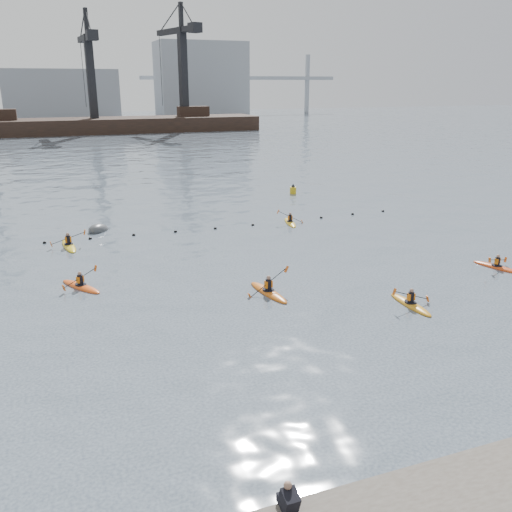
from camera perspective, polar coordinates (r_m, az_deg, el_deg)
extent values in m
plane|color=#333B4A|center=(21.22, 10.82, -12.08)|extent=(400.00, 400.00, 0.00)
cube|color=black|center=(14.43, 3.51, -24.34)|extent=(0.38, 0.60, 0.67)
cube|color=black|center=(14.69, 3.12, -24.28)|extent=(0.34, 0.40, 0.24)
sphere|color=#8C6651|center=(14.25, 3.37, -22.96)|extent=(0.21, 0.21, 0.21)
sphere|color=black|center=(39.66, -21.37, 1.29)|extent=(0.24, 0.24, 0.24)
sphere|color=black|center=(39.67, -17.05, 1.75)|extent=(0.24, 0.24, 0.24)
sphere|color=black|center=(39.81, -12.74, 2.15)|extent=(0.24, 0.24, 0.24)
sphere|color=black|center=(40.14, -8.47, 2.53)|extent=(0.24, 0.24, 0.24)
sphere|color=black|center=(40.72, -4.31, 2.90)|extent=(0.24, 0.24, 0.24)
sphere|color=black|center=(41.61, -0.33, 3.27)|extent=(0.24, 0.24, 0.24)
sphere|color=black|center=(42.79, 3.40, 3.65)|extent=(0.24, 0.24, 0.24)
sphere|color=black|center=(44.21, 6.88, 4.02)|extent=(0.24, 0.24, 0.24)
sphere|color=black|center=(45.78, 10.13, 4.34)|extent=(0.24, 0.24, 0.24)
sphere|color=black|center=(47.43, 13.21, 4.61)|extent=(0.24, 0.24, 0.24)
cube|color=black|center=(126.27, -16.53, 12.71)|extent=(72.00, 12.00, 4.50)
cube|color=black|center=(125.91, -25.05, 13.33)|extent=(5.00, 3.00, 2.20)
cube|color=black|center=(129.68, -6.63, 14.90)|extent=(7.00, 3.00, 2.20)
cube|color=black|center=(125.91, -16.98, 17.58)|extent=(1.73, 1.73, 17.00)
cube|color=black|center=(128.44, -17.49, 21.06)|extent=(2.50, 15.05, 1.20)
cube|color=black|center=(121.07, -16.90, 21.36)|extent=(2.42, 2.78, 2.00)
cube|color=black|center=(126.49, -17.46, 22.54)|extent=(0.87, 0.87, 5.00)
cube|color=black|center=(129.07, -7.68, 18.59)|extent=(1.96, 1.96, 19.00)
cube|color=black|center=(131.76, -8.42, 22.42)|extent=(5.56, 16.73, 1.20)
cube|color=black|center=(124.34, -6.44, 22.78)|extent=(2.80, 3.08, 2.00)
cube|color=black|center=(129.82, -7.91, 23.88)|extent=(0.98, 0.98, 5.00)
cube|color=gray|center=(165.62, -19.74, 15.60)|extent=(30.00, 14.00, 14.00)
cube|color=gray|center=(171.52, -5.79, 17.88)|extent=(26.00, 14.00, 22.00)
cube|color=gray|center=(196.58, -1.49, 18.23)|extent=(70.00, 2.00, 1.20)
cylinder|color=gray|center=(189.78, -8.97, 17.44)|extent=(1.60, 1.60, 20.00)
cylinder|color=gray|center=(206.20, 5.41, 17.58)|extent=(1.60, 1.60, 20.00)
ellipsoid|color=#CB5D13|center=(28.23, 1.32, -3.86)|extent=(1.23, 3.51, 0.34)
cylinder|color=black|center=(28.18, 1.32, -3.60)|extent=(0.74, 0.74, 0.06)
cylinder|color=black|center=(28.07, 1.32, -3.02)|extent=(0.32, 0.32, 0.56)
cube|color=orange|center=(28.07, 1.32, -2.98)|extent=(0.42, 0.30, 0.37)
sphere|color=#8C6651|center=(27.94, 1.33, -2.30)|extent=(0.23, 0.23, 0.23)
cylinder|color=black|center=(28.04, 1.32, -2.82)|extent=(2.06, 0.37, 1.20)
cube|color=#D85914|center=(27.72, -0.63, -4.27)|extent=(0.25, 0.19, 0.35)
cube|color=#D85914|center=(28.40, 3.23, -1.40)|extent=(0.25, 0.19, 0.35)
ellipsoid|color=orange|center=(27.79, 15.94, -4.95)|extent=(0.65, 3.16, 0.32)
cylinder|color=black|center=(27.74, 15.96, -4.71)|extent=(0.59, 0.59, 0.06)
cylinder|color=black|center=(27.64, 16.01, -4.18)|extent=(0.30, 0.30, 0.51)
cube|color=orange|center=(27.63, 16.01, -4.14)|extent=(0.36, 0.22, 0.34)
sphere|color=#8C6651|center=(27.52, 16.07, -3.51)|extent=(0.21, 0.21, 0.21)
cylinder|color=black|center=(27.60, 16.03, -3.99)|extent=(2.06, 0.05, 0.74)
cube|color=#D85914|center=(26.92, 14.36, -3.66)|extent=(0.16, 0.14, 0.33)
cube|color=#D85914|center=(28.31, 17.61, -4.30)|extent=(0.16, 0.14, 0.33)
ellipsoid|color=#E65015|center=(30.49, -17.95, -3.10)|extent=(2.20, 3.04, 0.32)
cylinder|color=black|center=(30.45, -17.97, -2.87)|extent=(0.82, 0.82, 0.06)
cylinder|color=black|center=(30.35, -18.02, -2.38)|extent=(0.30, 0.30, 0.52)
cube|color=orange|center=(30.35, -18.02, -2.34)|extent=(0.42, 0.37, 0.34)
sphere|color=#8C6651|center=(30.24, -18.08, -1.76)|extent=(0.21, 0.21, 0.21)
cylinder|color=black|center=(30.32, -18.04, -2.20)|extent=(1.83, 1.13, 0.61)
cube|color=#D85914|center=(29.90, -19.58, -3.19)|extent=(0.19, 0.19, 0.34)
cube|color=#D85914|center=(30.77, -16.55, -1.24)|extent=(0.19, 0.19, 0.34)
ellipsoid|color=yellow|center=(42.37, 3.61, 3.52)|extent=(1.22, 3.09, 0.30)
cylinder|color=black|center=(42.34, 3.61, 3.68)|extent=(0.67, 0.67, 0.06)
cylinder|color=black|center=(42.28, 3.62, 4.03)|extent=(0.28, 0.28, 0.49)
cube|color=orange|center=(42.27, 3.62, 4.05)|extent=(0.38, 0.27, 0.32)
sphere|color=#8C6651|center=(42.20, 3.62, 4.46)|extent=(0.20, 0.20, 0.20)
cylinder|color=black|center=(42.25, 3.62, 4.15)|extent=(1.84, 0.42, 0.97)
cube|color=#D85914|center=(41.96, 2.34, 4.68)|extent=(0.21, 0.17, 0.31)
cube|color=#D85914|center=(42.57, 4.88, 3.62)|extent=(0.21, 0.17, 0.31)
ellipsoid|color=#CB4013|center=(35.03, 24.00, -1.11)|extent=(1.48, 3.02, 0.30)
cylinder|color=black|center=(35.00, 24.02, -0.92)|extent=(0.70, 0.70, 0.06)
cylinder|color=black|center=(34.92, 24.08, -0.51)|extent=(0.28, 0.28, 0.48)
cube|color=orange|center=(34.91, 24.08, -0.49)|extent=(0.38, 0.30, 0.32)
sphere|color=#8C6651|center=(34.83, 24.14, 0.00)|extent=(0.20, 0.20, 0.20)
cylinder|color=black|center=(34.89, 24.09, -0.37)|extent=(1.93, 0.65, 0.44)
cube|color=#D85914|center=(35.77, 24.78, -0.36)|extent=(0.14, 0.16, 0.32)
cube|color=#D85914|center=(34.02, 23.38, -0.38)|extent=(0.14, 0.16, 0.32)
ellipsoid|color=gold|center=(38.27, -19.10, 0.99)|extent=(1.10, 3.50, 0.34)
cylinder|color=black|center=(38.23, -19.12, 1.19)|extent=(0.72, 0.72, 0.06)
cylinder|color=black|center=(38.16, -19.16, 1.63)|extent=(0.32, 0.32, 0.56)
cube|color=orange|center=(38.15, -19.16, 1.66)|extent=(0.41, 0.28, 0.37)
sphere|color=#8C6651|center=(38.06, -19.22, 2.17)|extent=(0.23, 0.23, 0.23)
cylinder|color=black|center=(38.13, -19.18, 1.78)|extent=(2.29, 0.32, 0.62)
cube|color=#D85914|center=(38.07, -20.76, 1.16)|extent=(0.16, 0.17, 0.37)
cube|color=#D85914|center=(38.22, -17.60, 2.40)|extent=(0.16, 0.17, 0.37)
ellipsoid|color=#393C3E|center=(41.82, -16.22, 2.59)|extent=(2.28, 2.53, 1.44)
cylinder|color=yellow|center=(53.85, 3.92, 6.84)|extent=(0.63, 0.63, 0.81)
cone|color=black|center=(53.74, 3.93, 7.45)|extent=(0.40, 0.40, 0.31)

